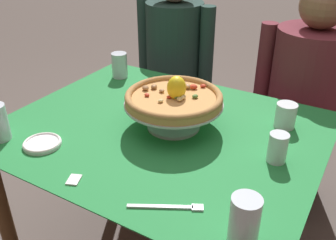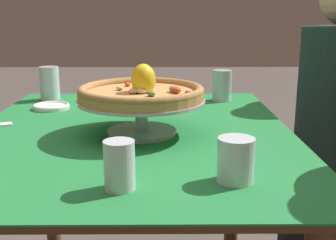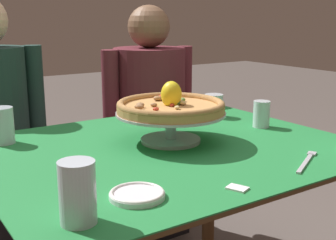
# 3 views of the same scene
# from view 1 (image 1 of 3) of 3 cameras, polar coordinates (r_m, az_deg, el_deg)

# --- Properties ---
(dining_table) EXTENTS (1.17, 0.95, 0.71)m
(dining_table) POSITION_cam_1_polar(r_m,az_deg,el_deg) (1.45, -1.12, -4.69)
(dining_table) COLOR brown
(dining_table) RESTS_ON ground
(pizza_stand) EXTENTS (0.36, 0.36, 0.10)m
(pizza_stand) POSITION_cam_1_polar(r_m,az_deg,el_deg) (1.38, 0.87, 1.45)
(pizza_stand) COLOR #B7B7C1
(pizza_stand) RESTS_ON dining_table
(pizza) EXTENTS (0.36, 0.36, 0.10)m
(pizza) POSITION_cam_1_polar(r_m,az_deg,el_deg) (1.35, 0.92, 3.54)
(pizza) COLOR tan
(pizza) RESTS_ON pizza_stand
(water_glass_back_right) EXTENTS (0.08, 0.08, 0.09)m
(water_glass_back_right) POSITION_cam_1_polar(r_m,az_deg,el_deg) (1.46, 17.52, 0.50)
(water_glass_back_right) COLOR white
(water_glass_back_right) RESTS_ON dining_table
(water_glass_front_right) EXTENTS (0.07, 0.07, 0.14)m
(water_glass_front_right) POSITION_cam_1_polar(r_m,az_deg,el_deg) (0.93, 11.54, -15.38)
(water_glass_front_right) COLOR silver
(water_glass_front_right) RESTS_ON dining_table
(water_glass_back_left) EXTENTS (0.08, 0.08, 0.12)m
(water_glass_back_left) POSITION_cam_1_polar(r_m,az_deg,el_deg) (1.85, -7.41, 8.10)
(water_glass_back_left) COLOR silver
(water_glass_back_left) RESTS_ON dining_table
(water_glass_side_right) EXTENTS (0.06, 0.06, 0.10)m
(water_glass_side_right) POSITION_cam_1_polar(r_m,az_deg,el_deg) (1.25, 16.38, -4.36)
(water_glass_side_right) COLOR silver
(water_glass_side_right) RESTS_ON dining_table
(side_plate) EXTENTS (0.13, 0.13, 0.02)m
(side_plate) POSITION_cam_1_polar(r_m,az_deg,el_deg) (1.37, -18.67, -3.39)
(side_plate) COLOR white
(side_plate) RESTS_ON dining_table
(dinner_fork) EXTENTS (0.19, 0.12, 0.01)m
(dinner_fork) POSITION_cam_1_polar(r_m,az_deg,el_deg) (1.05, 0.25, -13.16)
(dinner_fork) COLOR #B7B7C1
(dinner_fork) RESTS_ON dining_table
(sugar_packet) EXTENTS (0.05, 0.06, 0.00)m
(sugar_packet) POSITION_cam_1_polar(r_m,az_deg,el_deg) (1.17, -14.18, -8.85)
(sugar_packet) COLOR white
(sugar_packet) RESTS_ON dining_table
(diner_left) EXTENTS (0.48, 0.33, 1.21)m
(diner_left) POSITION_cam_1_polar(r_m,az_deg,el_deg) (2.23, 0.95, 7.02)
(diner_left) COLOR black
(diner_left) RESTS_ON ground
(diner_right) EXTENTS (0.52, 0.36, 1.17)m
(diner_right) POSITION_cam_1_polar(r_m,az_deg,el_deg) (1.97, 19.99, 1.85)
(diner_right) COLOR black
(diner_right) RESTS_ON ground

